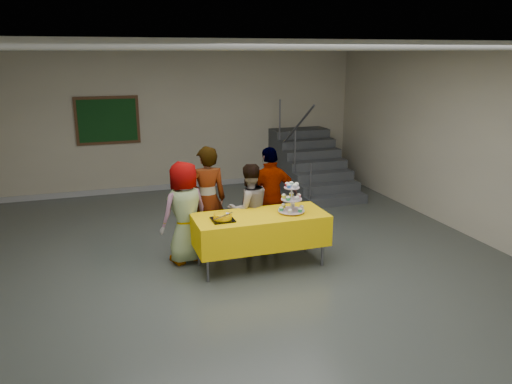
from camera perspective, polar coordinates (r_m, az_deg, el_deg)
room_shell at (r=6.27m, az=-0.82°, el=7.95°), size 10.00×10.04×3.02m
bake_table at (r=7.09m, az=0.51°, el=-4.26°), size 1.88×0.78×0.77m
cupcake_stand at (r=7.08m, az=4.08°, el=-0.94°), size 0.38×0.38×0.44m
bear_cake at (r=6.79m, az=-3.84°, el=-2.77°), size 0.32×0.36×0.12m
schoolchild_a at (r=7.26m, az=-8.13°, el=-2.34°), size 0.85×0.71×1.50m
schoolchild_b at (r=7.58m, az=-5.60°, el=-0.88°), size 0.60×0.40×1.65m
schoolchild_c at (r=7.52m, az=-0.82°, el=-1.95°), size 0.72×0.59×1.39m
schoolchild_d at (r=7.76m, az=1.67°, el=-0.63°), size 0.96×0.47×1.59m
staircase at (r=11.31m, az=6.00°, el=2.90°), size 1.30×2.40×2.04m
noticeboard at (r=10.97m, az=-16.61°, el=7.84°), size 1.30×0.05×1.00m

